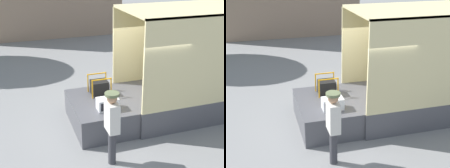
# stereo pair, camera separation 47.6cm
# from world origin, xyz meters

# --- Properties ---
(ground_plane) EXTENTS (160.00, 160.00, 0.00)m
(ground_plane) POSITION_xyz_m (0.00, 0.00, 0.00)
(ground_plane) COLOR gray
(tailgate_deck) EXTENTS (1.57, 2.18, 0.74)m
(tailgate_deck) POSITION_xyz_m (-0.79, 0.00, 0.37)
(tailgate_deck) COLOR #4C4C51
(tailgate_deck) RESTS_ON ground
(microwave) EXTENTS (0.55, 0.36, 0.31)m
(microwave) POSITION_xyz_m (-0.73, -0.54, 0.90)
(microwave) COLOR white
(microwave) RESTS_ON tailgate_deck
(portable_generator) EXTENTS (0.59, 0.52, 0.56)m
(portable_generator) POSITION_xyz_m (-0.63, 0.47, 0.95)
(portable_generator) COLOR black
(portable_generator) RESTS_ON tailgate_deck
(worker_person) EXTENTS (0.32, 0.44, 1.80)m
(worker_person) POSITION_xyz_m (-1.04, -1.82, 1.11)
(worker_person) COLOR #38383D
(worker_person) RESTS_ON ground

